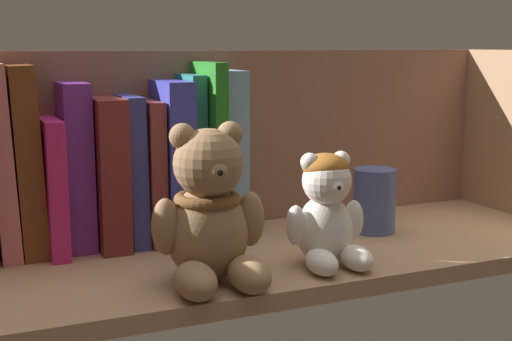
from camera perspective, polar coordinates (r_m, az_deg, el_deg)
shelf_board at (r=88.29cm, az=1.00°, el=-7.07°), size 82.49×28.25×2.00cm
shelf_back_panel at (r=98.92cm, az=-2.55°, el=1.98°), size 84.89×1.20×26.21cm
book_3 at (r=89.48cm, az=-19.81°, el=0.74°), size 3.09×11.37×22.95cm
book_4 at (r=89.71cm, az=-18.02°, el=0.81°), size 3.58×10.94×22.76cm
book_5 at (r=90.55cm, az=-16.16°, el=-1.03°), size 2.18×14.35×16.41cm
book_6 at (r=90.61cm, az=-14.35°, el=0.38°), size 3.36×9.52×20.53cm
book_7 at (r=91.42cm, az=-12.05°, el=-0.03°), size 3.58×13.73×18.66cm
book_8 at (r=92.07cm, az=-10.16°, el=0.14°), size 2.37×11.73×18.81cm
book_9 at (r=92.68cm, az=-8.78°, el=0.04°), size 1.98×12.80×18.15cm
book_10 at (r=93.25cm, az=-7.08°, el=0.90°), size 3.35×13.92×20.55cm
book_11 at (r=94.04cm, az=-5.42°, el=1.22°), size 1.85×10.16×21.25cm
book_12 at (r=94.56cm, az=-4.27°, el=1.77°), size 1.69×14.77×22.82cm
book_13 at (r=95.55cm, az=-2.76°, el=1.54°), size 3.17×11.74×21.74cm
teddy_bear_larger at (r=74.76cm, az=-3.71°, el=-3.66°), size 12.47×12.66×17.10cm
teddy_bear_smaller at (r=81.48cm, az=5.71°, el=-3.34°), size 9.52×9.65×13.06cm
pillar_candle at (r=97.02cm, az=9.46°, el=-2.39°), size 5.74×5.74×8.64cm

